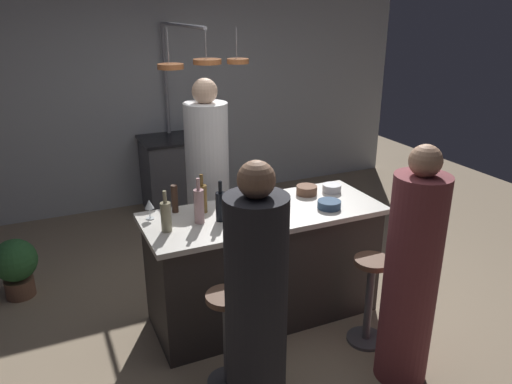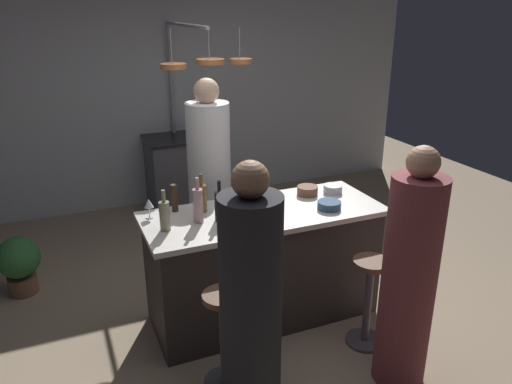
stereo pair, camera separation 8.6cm
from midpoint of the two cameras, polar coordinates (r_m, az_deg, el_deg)
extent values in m
plane|color=gray|center=(4.13, 1.45, -13.81)|extent=(9.00, 9.00, 0.00)
cube|color=#B2B7BC|center=(6.19, -9.57, 10.77)|extent=(6.40, 0.16, 2.60)
cube|color=#332D2B|center=(3.90, 1.51, -8.59)|extent=(1.72, 0.66, 0.86)
cube|color=beige|center=(3.70, 1.57, -2.50)|extent=(1.80, 0.72, 0.04)
cube|color=#47474C|center=(6.03, -8.16, 2.03)|extent=(0.76, 0.60, 0.86)
cube|color=black|center=(5.90, -8.38, 6.13)|extent=(0.80, 0.64, 0.03)
cylinder|color=white|center=(4.43, -4.77, 0.13)|extent=(0.38, 0.38, 1.57)
sphere|color=#D8AD8C|center=(4.20, -5.13, 11.50)|extent=(0.21, 0.21, 0.21)
cylinder|color=#4C4C51|center=(3.92, 13.00, -16.29)|extent=(0.28, 0.28, 0.02)
cylinder|color=#4C4C51|center=(3.74, 13.40, -12.36)|extent=(0.06, 0.06, 0.62)
cylinder|color=brown|center=(3.57, 13.83, -7.93)|extent=(0.26, 0.26, 0.04)
cylinder|color=brown|center=(3.29, 17.81, -10.09)|extent=(0.34, 0.34, 1.42)
sphere|color=tan|center=(2.97, 19.47, 3.26)|extent=(0.19, 0.19, 0.19)
cylinder|color=#4C4C51|center=(3.50, -2.81, -20.92)|extent=(0.28, 0.28, 0.02)
cylinder|color=#4C4C51|center=(3.30, -2.91, -16.76)|extent=(0.06, 0.06, 0.62)
cylinder|color=brown|center=(3.11, -3.02, -11.95)|extent=(0.26, 0.26, 0.04)
cylinder|color=black|center=(2.82, 0.30, -14.29)|extent=(0.34, 0.34, 1.44)
sphere|color=#8C664C|center=(2.45, 0.34, 1.43)|extent=(0.20, 0.20, 0.20)
cylinder|color=gray|center=(6.09, -9.10, 8.48)|extent=(0.04, 0.04, 2.15)
cylinder|color=gray|center=(5.25, -7.65, 18.48)|extent=(0.04, 1.49, 0.04)
cylinder|color=#B26638|center=(4.57, -8.93, 14.10)|extent=(0.23, 0.23, 0.04)
cylinder|color=gray|center=(4.60, -9.20, 16.13)|extent=(0.01, 0.01, 0.32)
cylinder|color=#B26638|center=(4.69, -4.74, 14.74)|extent=(0.26, 0.26, 0.04)
cylinder|color=gray|center=(4.70, -4.90, 16.55)|extent=(0.01, 0.01, 0.29)
cylinder|color=#B26638|center=(4.79, -1.20, 14.83)|extent=(0.21, 0.21, 0.04)
cylinder|color=gray|center=(4.80, -1.35, 16.65)|extent=(0.01, 0.01, 0.30)
cylinder|color=brown|center=(4.77, -24.74, -9.61)|extent=(0.24, 0.24, 0.16)
sphere|color=#2D6633|center=(4.66, -25.22, -6.83)|extent=(0.36, 0.36, 0.36)
cube|color=#997047|center=(3.74, -0.84, -1.72)|extent=(0.32, 0.22, 0.02)
cylinder|color=#382319|center=(3.69, -8.70, -0.69)|extent=(0.05, 0.05, 0.21)
cylinder|color=black|center=(3.50, -3.50, -1.67)|extent=(0.07, 0.07, 0.21)
cylinder|color=black|center=(3.45, -3.55, 0.61)|extent=(0.03, 0.03, 0.08)
cylinder|color=brown|center=(3.66, -5.58, -0.74)|extent=(0.07, 0.07, 0.21)
cylinder|color=brown|center=(3.61, -5.66, 1.43)|extent=(0.03, 0.03, 0.08)
cylinder|color=gray|center=(3.39, -9.74, -2.76)|extent=(0.07, 0.07, 0.21)
cylinder|color=gray|center=(3.34, -9.89, -0.48)|extent=(0.03, 0.03, 0.08)
cylinder|color=#B78C8E|center=(3.48, -5.98, -1.61)|extent=(0.07, 0.07, 0.25)
cylinder|color=#B78C8E|center=(3.42, -6.08, 0.95)|extent=(0.03, 0.03, 0.08)
cylinder|color=silver|center=(3.65, -11.45, -2.87)|extent=(0.06, 0.06, 0.01)
cylinder|color=silver|center=(3.63, -11.50, -2.29)|extent=(0.01, 0.01, 0.07)
cone|color=silver|center=(3.61, -11.58, -1.26)|extent=(0.07, 0.07, 0.06)
cylinder|color=silver|center=(3.70, 2.36, -2.08)|extent=(0.06, 0.06, 0.01)
cylinder|color=silver|center=(3.69, 2.37, -1.50)|extent=(0.01, 0.01, 0.07)
cone|color=silver|center=(3.66, 2.38, -0.49)|extent=(0.07, 0.07, 0.06)
cylinder|color=#334C6B|center=(3.77, 9.05, -1.50)|extent=(0.18, 0.18, 0.06)
cylinder|color=#B7B7BC|center=(4.10, 9.42, 0.36)|extent=(0.15, 0.15, 0.06)
cylinder|color=brown|center=(4.02, 6.54, 0.17)|extent=(0.17, 0.17, 0.07)
camera|label=1|loc=(0.04, -89.35, 0.24)|focal=34.78mm
camera|label=2|loc=(0.04, 90.65, -0.24)|focal=34.78mm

